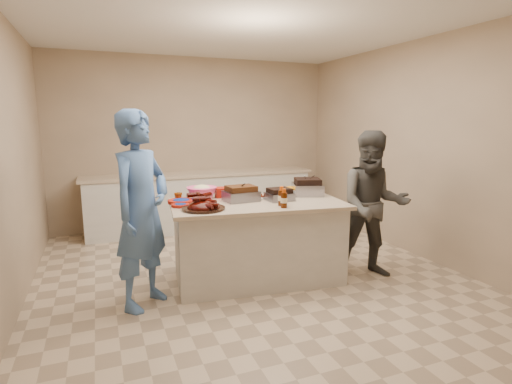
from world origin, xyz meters
name	(u,v)px	position (x,y,z in m)	size (l,w,h in m)	color
room	(251,276)	(0.00, 0.00, 0.00)	(4.50, 5.00, 2.70)	tan
back_counter	(202,200)	(0.00, 2.20, 0.45)	(3.60, 0.64, 0.90)	beige
island	(258,279)	(0.04, -0.09, 0.00)	(1.81, 0.95, 0.86)	beige
rib_platter	(204,209)	(-0.58, -0.23, 0.86)	(0.42, 0.42, 0.17)	#420702
pulled_pork_tray	(241,201)	(-0.10, 0.04, 0.86)	(0.35, 0.27, 0.11)	#47230F
brisket_tray	(279,200)	(0.30, -0.09, 0.86)	(0.27, 0.23, 0.08)	black
roasting_pan	(307,195)	(0.74, 0.08, 0.86)	(0.33, 0.33, 0.13)	gray
coleslaw_bowl	(202,199)	(-0.47, 0.29, 0.86)	(0.33, 0.33, 0.23)	#F34587
sausage_plate	(252,198)	(0.06, 0.13, 0.86)	(0.28, 0.28, 0.05)	silver
mac_cheese_dish	(294,193)	(0.64, 0.22, 0.86)	(0.29, 0.21, 0.08)	orange
bbq_bottle_a	(281,206)	(0.20, -0.34, 0.86)	(0.07, 0.07, 0.20)	#3D1502
bbq_bottle_b	(284,208)	(0.18, -0.44, 0.86)	(0.06, 0.06, 0.19)	#3D1502
mustard_bottle	(229,202)	(-0.24, 0.04, 0.86)	(0.05, 0.05, 0.13)	#DB9D00
sauce_bowl	(248,200)	(-0.01, 0.05, 0.86)	(0.13, 0.04, 0.13)	silver
plate_stack_large	(181,203)	(-0.72, 0.16, 0.86)	(0.28, 0.28, 0.03)	maroon
plate_stack_small	(181,207)	(-0.76, -0.01, 0.86)	(0.18, 0.18, 0.03)	maroon
plastic_cup	(178,200)	(-0.72, 0.31, 0.86)	(0.09, 0.08, 0.09)	#833C09
basket_stack	(225,197)	(-0.19, 0.32, 0.86)	(0.21, 0.16, 0.11)	maroon
guest_blue	(146,304)	(-1.17, -0.27, 0.00)	(0.66, 1.81, 0.43)	#4970AB
guest_gray	(369,275)	(1.25, -0.45, 0.00)	(0.78, 1.61, 0.61)	#45433E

